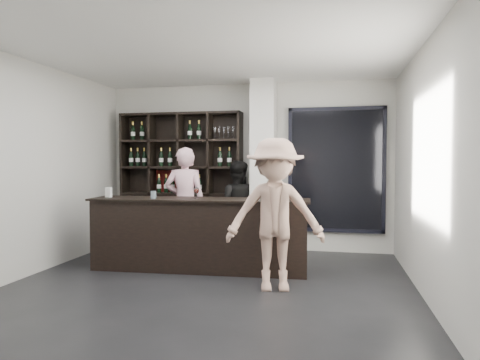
% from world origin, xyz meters
% --- Properties ---
extents(floor, '(5.00, 5.50, 0.01)m').
position_xyz_m(floor, '(0.00, 0.00, -0.01)').
color(floor, black).
rests_on(floor, ground).
extents(wine_shelf, '(2.20, 0.35, 2.40)m').
position_xyz_m(wine_shelf, '(-1.15, 2.57, 1.20)').
color(wine_shelf, black).
rests_on(wine_shelf, floor).
extents(structural_column, '(0.40, 0.40, 2.90)m').
position_xyz_m(structural_column, '(0.35, 2.47, 1.45)').
color(structural_column, silver).
rests_on(structural_column, floor).
extents(glass_panel, '(1.60, 0.08, 2.10)m').
position_xyz_m(glass_panel, '(1.55, 2.69, 1.40)').
color(glass_panel, black).
rests_on(glass_panel, floor).
extents(tasting_counter, '(3.10, 0.65, 1.02)m').
position_xyz_m(tasting_counter, '(-0.35, 1.10, 0.51)').
color(tasting_counter, black).
rests_on(tasting_counter, floor).
extents(taster_pink, '(0.72, 0.55, 1.77)m').
position_xyz_m(taster_pink, '(-0.83, 1.85, 0.88)').
color(taster_pink, '#CD9BA6').
rests_on(taster_pink, floor).
extents(taster_black, '(0.81, 0.66, 1.56)m').
position_xyz_m(taster_black, '(-0.10, 2.40, 0.78)').
color(taster_black, black).
rests_on(taster_black, floor).
extents(customer, '(1.28, 0.89, 1.82)m').
position_xyz_m(customer, '(0.82, 0.41, 0.91)').
color(customer, tan).
rests_on(customer, floor).
extents(wine_glass, '(0.10, 0.10, 0.19)m').
position_xyz_m(wine_glass, '(-0.36, 1.01, 1.11)').
color(wine_glass, white).
rests_on(wine_glass, tasting_counter).
extents(spit_cup, '(0.10, 0.10, 0.11)m').
position_xyz_m(spit_cup, '(-0.98, 0.96, 1.07)').
color(spit_cup, silver).
rests_on(spit_cup, tasting_counter).
extents(napkin_stack, '(0.11, 0.11, 0.02)m').
position_xyz_m(napkin_stack, '(0.46, 1.15, 1.03)').
color(napkin_stack, white).
rests_on(napkin_stack, tasting_counter).
extents(card_stand, '(0.11, 0.07, 0.14)m').
position_xyz_m(card_stand, '(-1.70, 1.01, 1.09)').
color(card_stand, white).
rests_on(card_stand, tasting_counter).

